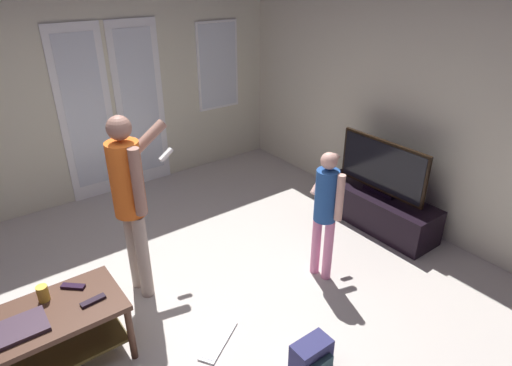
# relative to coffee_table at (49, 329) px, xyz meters

# --- Properties ---
(ground_plane) EXTENTS (5.85, 5.36, 0.02)m
(ground_plane) POSITION_rel_coffee_table_xyz_m (0.82, -0.16, -0.37)
(ground_plane) COLOR beige
(wall_back_with_doors) EXTENTS (5.85, 0.09, 2.85)m
(wall_back_with_doors) POSITION_rel_coffee_table_xyz_m (0.91, 2.48, 1.02)
(wall_back_with_doors) COLOR beige
(wall_back_with_doors) RESTS_ON ground_plane
(wall_right_plain) EXTENTS (0.06, 5.36, 2.82)m
(wall_right_plain) POSITION_rel_coffee_table_xyz_m (3.72, -0.16, 1.05)
(wall_right_plain) COLOR beige
(wall_right_plain) RESTS_ON ground_plane
(coffee_table) EXTENTS (1.01, 0.56, 0.50)m
(coffee_table) POSITION_rel_coffee_table_xyz_m (0.00, 0.00, 0.00)
(coffee_table) COLOR #45291D
(coffee_table) RESTS_ON ground_plane
(tv_stand) EXTENTS (0.45, 1.35, 0.39)m
(tv_stand) POSITION_rel_coffee_table_xyz_m (3.34, -0.11, -0.17)
(tv_stand) COLOR black
(tv_stand) RESTS_ON ground_plane
(flat_screen_tv) EXTENTS (0.08, 1.06, 0.60)m
(flat_screen_tv) POSITION_rel_coffee_table_xyz_m (3.34, -0.10, 0.34)
(flat_screen_tv) COLOR black
(flat_screen_tv) RESTS_ON tv_stand
(person_adult) EXTENTS (0.64, 0.48, 1.61)m
(person_adult) POSITION_rel_coffee_table_xyz_m (0.84, 0.43, 0.60)
(person_adult) COLOR #A99689
(person_adult) RESTS_ON ground_plane
(person_child) EXTENTS (0.46, 0.39, 1.23)m
(person_child) POSITION_rel_coffee_table_xyz_m (2.25, -0.37, 0.37)
(person_child) COLOR pink
(person_child) RESTS_ON ground_plane
(backpack) EXTENTS (0.29, 0.20, 0.23)m
(backpack) POSITION_rel_coffee_table_xyz_m (1.44, -1.09, -0.25)
(backpack) COLOR navy
(backpack) RESTS_ON ground_plane
(loose_keyboard) EXTENTS (0.44, 0.34, 0.02)m
(loose_keyboard) POSITION_rel_coffee_table_xyz_m (1.04, -0.49, -0.35)
(loose_keyboard) COLOR white
(loose_keyboard) RESTS_ON ground_plane
(laptop_closed) EXTENTS (0.31, 0.26, 0.03)m
(laptop_closed) POSITION_rel_coffee_table_xyz_m (-0.15, -0.06, 0.15)
(laptop_closed) COLOR #3B2A38
(laptop_closed) RESTS_ON coffee_table
(cup_near_edge) EXTENTS (0.08, 0.08, 0.12)m
(cup_near_edge) POSITION_rel_coffee_table_xyz_m (0.03, 0.14, 0.19)
(cup_near_edge) COLOR gold
(cup_near_edge) RESTS_ON coffee_table
(tv_remote_black) EXTENTS (0.16, 0.15, 0.02)m
(tv_remote_black) POSITION_rel_coffee_table_xyz_m (0.23, 0.16, 0.15)
(tv_remote_black) COLOR black
(tv_remote_black) RESTS_ON coffee_table
(dvd_remote_slim) EXTENTS (0.17, 0.06, 0.02)m
(dvd_remote_slim) POSITION_rel_coffee_table_xyz_m (0.30, -0.08, 0.15)
(dvd_remote_slim) COLOR black
(dvd_remote_slim) RESTS_ON coffee_table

